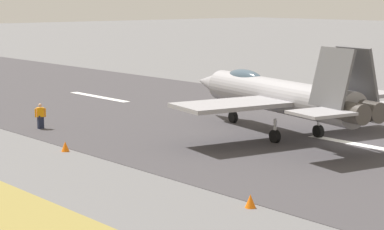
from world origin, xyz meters
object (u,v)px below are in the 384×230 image
object	(u,v)px
fighter_jet	(278,95)
crew_person	(40,116)
marker_cone_near	(250,201)
marker_cone_mid	(65,146)

from	to	relation	value
fighter_jet	crew_person	xyz separation A→B (m)	(11.25, 9.86, -1.65)
crew_person	marker_cone_near	world-z (taller)	crew_person
fighter_jet	crew_person	distance (m)	15.05
marker_cone_mid	crew_person	bearing A→B (deg)	-18.98
marker_cone_mid	fighter_jet	bearing A→B (deg)	-109.46
marker_cone_near	marker_cone_mid	size ratio (longest dim) A/B	1.00
fighter_jet	marker_cone_near	xyz separation A→B (m)	(-9.66, 12.24, -2.19)
crew_person	marker_cone_near	xyz separation A→B (m)	(-20.91, 2.38, -0.54)
crew_person	marker_cone_mid	xyz separation A→B (m)	(-6.92, 2.38, -0.54)
marker_cone_near	marker_cone_mid	distance (m)	13.98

